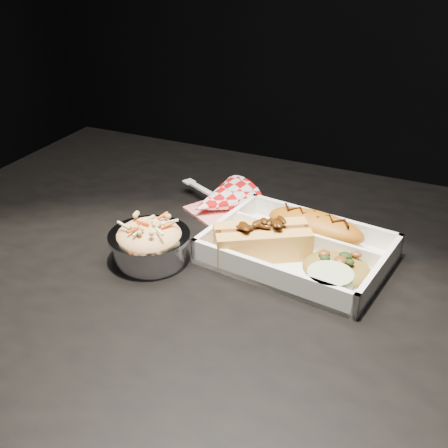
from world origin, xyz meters
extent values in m
cube|color=black|center=(0.00, 0.00, 0.73)|extent=(1.20, 0.80, 0.03)
cylinder|color=black|center=(-0.55, 0.35, 0.36)|extent=(0.05, 0.05, 0.72)
cube|color=white|center=(0.04, 0.04, 0.75)|extent=(0.27, 0.21, 0.01)
cube|color=white|center=(0.05, 0.13, 0.77)|extent=(0.25, 0.04, 0.04)
cube|color=white|center=(0.03, -0.04, 0.77)|extent=(0.25, 0.04, 0.04)
cube|color=white|center=(-0.08, 0.06, 0.77)|extent=(0.03, 0.18, 0.04)
cube|color=white|center=(0.16, 0.03, 0.77)|extent=(0.03, 0.18, 0.04)
cube|color=white|center=(0.04, 0.07, 0.77)|extent=(0.23, 0.04, 0.03)
ellipsoid|color=#A85F10|center=(0.05, 0.10, 0.78)|extent=(0.16, 0.08, 0.04)
cube|color=#E5A64E|center=(0.00, 0.01, 0.78)|extent=(0.13, 0.09, 0.04)
cube|color=#E5A64E|center=(-0.02, 0.04, 0.78)|extent=(0.13, 0.09, 0.04)
cylinder|color=brown|center=(-0.01, 0.03, 0.79)|extent=(0.12, 0.09, 0.03)
ellipsoid|color=olive|center=(0.10, 0.02, 0.77)|extent=(0.11, 0.09, 0.03)
cylinder|color=#AEC494|center=(0.11, -0.03, 0.77)|extent=(0.06, 0.06, 0.03)
cylinder|color=silver|center=(-0.15, -0.05, 0.77)|extent=(0.10, 0.10, 0.04)
cylinder|color=silver|center=(-0.15, -0.05, 0.79)|extent=(0.12, 0.12, 0.01)
ellipsoid|color=beige|center=(-0.15, -0.05, 0.79)|extent=(0.09, 0.09, 0.04)
cube|color=red|center=(-0.12, 0.13, 0.75)|extent=(0.14, 0.13, 0.00)
cone|color=red|center=(-0.13, 0.14, 0.77)|extent=(0.14, 0.14, 0.10)
cube|color=white|center=(-0.18, 0.16, 0.77)|extent=(0.06, 0.04, 0.00)
cube|color=white|center=(-0.21, 0.18, 0.77)|extent=(0.02, 0.02, 0.00)
camera|label=1|loc=(0.23, -0.63, 1.19)|focal=45.00mm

